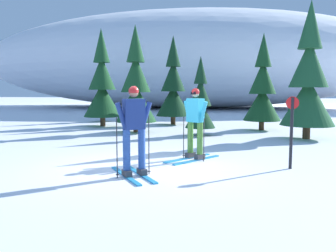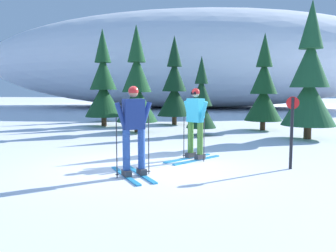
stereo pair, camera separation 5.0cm
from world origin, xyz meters
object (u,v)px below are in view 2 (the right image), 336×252
at_px(trail_marker_post, 292,128).
at_px(pine_tree_center_right, 201,103).
at_px(pine_tree_right, 264,90).
at_px(pine_tree_far_right, 310,82).
at_px(skier_navy_jacket, 134,129).
at_px(pine_tree_left, 103,86).
at_px(pine_tree_center_left, 137,88).
at_px(skier_cyan_jacket, 195,122).
at_px(pine_tree_center, 174,88).
at_px(pine_tree_far_left, 103,98).

bearing_deg(trail_marker_post, pine_tree_center_right, 113.57).
xyz_separation_m(pine_tree_right, pine_tree_far_right, (1.29, -2.52, 0.30)).
height_order(pine_tree_right, pine_tree_far_right, pine_tree_far_right).
bearing_deg(skier_navy_jacket, pine_tree_left, 112.54).
relative_size(pine_tree_center_left, pine_tree_center_right, 1.45).
height_order(pine_tree_center_left, pine_tree_center_right, pine_tree_center_left).
distance_m(skier_cyan_jacket, pine_tree_right, 7.26).
bearing_deg(pine_tree_center, pine_tree_right, -23.31).
bearing_deg(pine_tree_far_right, skier_cyan_jacket, -130.77).
distance_m(skier_navy_jacket, pine_tree_far_right, 7.96).
bearing_deg(skier_navy_jacket, pine_tree_center, 93.35).
distance_m(pine_tree_center_left, pine_tree_far_right, 6.58).
relative_size(pine_tree_far_right, trail_marker_post, 3.00).
relative_size(pine_tree_center, pine_tree_far_right, 0.90).
xyz_separation_m(pine_tree_center_left, pine_tree_right, (5.21, 1.57, -0.09)).
distance_m(pine_tree_center, pine_tree_far_right, 6.91).
relative_size(skier_cyan_jacket, skier_navy_jacket, 0.98).
distance_m(skier_cyan_jacket, skier_navy_jacket, 2.26).
relative_size(pine_tree_center_left, pine_tree_far_right, 0.90).
bearing_deg(pine_tree_center, pine_tree_left, -158.91).
height_order(skier_navy_jacket, pine_tree_left, pine_tree_left).
bearing_deg(trail_marker_post, pine_tree_far_right, 73.60).
bearing_deg(trail_marker_post, skier_cyan_jacket, 161.01).
bearing_deg(pine_tree_right, trail_marker_post, -91.45).
height_order(pine_tree_far_left, pine_tree_left, pine_tree_left).
height_order(pine_tree_center, pine_tree_far_right, pine_tree_far_right).
xyz_separation_m(skier_cyan_jacket, pine_tree_center_left, (-2.81, 5.24, 0.88)).
distance_m(pine_tree_center, pine_tree_center_right, 4.31).
height_order(pine_tree_center, trail_marker_post, pine_tree_center).
relative_size(pine_tree_left, pine_tree_far_right, 0.95).
bearing_deg(pine_tree_center_right, pine_tree_center, 111.74).
bearing_deg(pine_tree_far_right, pine_tree_center_left, 171.67).
bearing_deg(skier_cyan_jacket, trail_marker_post, -18.99).
distance_m(pine_tree_far_left, pine_tree_center_left, 5.29).
xyz_separation_m(pine_tree_center, pine_tree_center_right, (1.58, -3.97, -0.57)).
bearing_deg(skier_cyan_jacket, pine_tree_right, 70.55).
bearing_deg(pine_tree_center_left, skier_cyan_jacket, -61.83).
xyz_separation_m(pine_tree_center_left, pine_tree_center, (1.09, 3.34, 0.01)).
xyz_separation_m(pine_tree_center_left, trail_marker_post, (5.02, -6.00, -0.91)).
xyz_separation_m(skier_navy_jacket, pine_tree_far_left, (-4.68, 11.55, 0.28)).
bearing_deg(pine_tree_far_left, pine_tree_center, -13.74).
distance_m(skier_navy_jacket, pine_tree_left, 10.12).
xyz_separation_m(pine_tree_center_right, pine_tree_right, (2.54, 2.20, 0.48)).
xyz_separation_m(pine_tree_far_left, trail_marker_post, (7.99, -10.34, -0.35)).
height_order(pine_tree_center_right, pine_tree_right, pine_tree_right).
relative_size(skier_navy_jacket, trail_marker_post, 1.14).
bearing_deg(skier_navy_jacket, pine_tree_center_right, 81.66).
bearing_deg(pine_tree_right, skier_cyan_jacket, -109.45).
bearing_deg(pine_tree_far_right, skier_navy_jacket, -127.45).
bearing_deg(pine_tree_right, pine_tree_far_right, -62.80).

